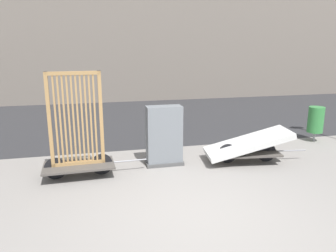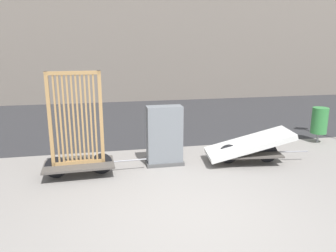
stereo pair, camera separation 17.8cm
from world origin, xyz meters
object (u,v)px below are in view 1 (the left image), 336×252
object	(u,v)px
bike_cart_with_mattress	(248,145)
trash_bin	(316,120)
bike_cart_with_bedframe	(78,142)
utility_cabinet	(164,138)

from	to	relation	value
bike_cart_with_mattress	trash_bin	xyz separation A→B (m)	(2.62, 1.14, 0.21)
bike_cart_with_bedframe	utility_cabinet	xyz separation A→B (m)	(1.85, 0.30, -0.11)
bike_cart_with_mattress	utility_cabinet	xyz separation A→B (m)	(-1.89, 0.30, 0.22)
trash_bin	bike_cart_with_bedframe	bearing A→B (deg)	-169.83
trash_bin	utility_cabinet	bearing A→B (deg)	-169.47
utility_cabinet	bike_cart_with_bedframe	bearing A→B (deg)	-170.73
bike_cart_with_mattress	trash_bin	bearing A→B (deg)	30.99
utility_cabinet	bike_cart_with_mattress	bearing A→B (deg)	-9.08
bike_cart_with_mattress	utility_cabinet	world-z (taller)	utility_cabinet
bike_cart_with_mattress	utility_cabinet	size ratio (longest dim) A/B	1.79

